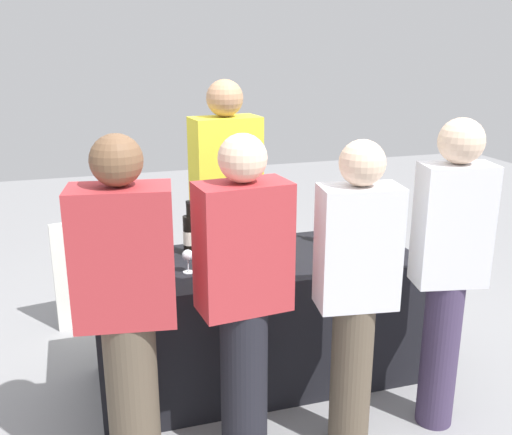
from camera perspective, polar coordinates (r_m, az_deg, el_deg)
ground_plane at (r=3.73m, az=-0.00°, el=-15.11°), size 12.00×12.00×0.00m
tasting_table at (r=3.54m, az=-0.00°, el=-9.85°), size 1.85×0.75×0.77m
wine_bottle_0 at (r=3.44m, az=-6.51°, el=-1.70°), size 0.07×0.07×0.33m
wine_bottle_1 at (r=3.38m, az=-4.73°, el=-2.25°), size 0.08×0.08×0.30m
wine_bottle_2 at (r=3.48m, az=-3.60°, el=-1.53°), size 0.08×0.08×0.31m
wine_bottle_3 at (r=3.64m, az=6.94°, el=-0.88°), size 0.07×0.07×0.30m
wine_glass_0 at (r=3.18m, az=-6.66°, el=-3.78°), size 0.06×0.06×0.13m
wine_glass_1 at (r=3.19m, az=-3.58°, el=-3.49°), size 0.07×0.07×0.14m
wine_glass_2 at (r=3.25m, az=-0.41°, el=-2.87°), size 0.08×0.08×0.15m
wine_glass_3 at (r=3.24m, az=2.94°, el=-3.10°), size 0.08×0.08×0.15m
wine_glass_4 at (r=3.43m, az=11.52°, el=-2.23°), size 0.07×0.07×0.15m
ice_bucket at (r=3.69m, az=9.12°, el=-0.94°), size 0.19×0.19×0.19m
server_pouring at (r=3.87m, az=-2.91°, el=1.36°), size 0.46×0.28×1.75m
guest_0 at (r=2.63m, az=-12.49°, el=-8.45°), size 0.46×0.30×1.62m
guest_1 at (r=2.70m, az=-1.23°, el=-7.49°), size 0.43×0.27×1.60m
guest_2 at (r=2.81m, az=9.67°, el=-6.95°), size 0.39×0.25×1.56m
guest_3 at (r=3.08m, az=18.26°, el=-4.38°), size 0.38×0.26×1.64m
menu_board at (r=4.34m, az=-15.20°, el=-5.14°), size 0.59×0.14×0.79m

